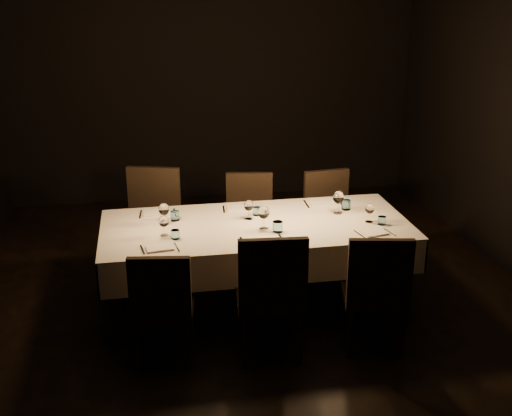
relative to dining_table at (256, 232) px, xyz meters
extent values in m
cube|color=black|center=(0.00, 0.00, -0.69)|extent=(5.00, 6.00, 0.01)
cube|color=black|center=(0.00, 3.00, 0.81)|extent=(5.00, 0.01, 3.00)
cube|color=black|center=(0.00, -3.00, 0.81)|extent=(5.00, 0.01, 3.00)
cube|color=black|center=(0.00, 0.00, 0.04)|extent=(2.40, 1.00, 0.04)
cylinder|color=black|center=(-1.12, -0.42, -0.33)|extent=(0.07, 0.07, 0.71)
cylinder|color=black|center=(-1.12, 0.42, -0.33)|extent=(0.07, 0.07, 0.71)
cylinder|color=black|center=(1.12, -0.42, -0.33)|extent=(0.07, 0.07, 0.71)
cylinder|color=black|center=(1.12, 0.42, -0.33)|extent=(0.07, 0.07, 0.71)
cube|color=beige|center=(0.00, 0.00, 0.07)|extent=(2.52, 1.12, 0.01)
cube|color=beige|center=(0.00, 0.55, -0.08)|extent=(2.52, 0.01, 0.28)
cube|color=beige|center=(0.00, -0.55, -0.08)|extent=(2.52, 0.01, 0.28)
cube|color=beige|center=(1.25, 0.00, -0.08)|extent=(0.01, 1.12, 0.28)
cube|color=beige|center=(-1.25, 0.00, -0.08)|extent=(0.01, 1.12, 0.28)
cylinder|color=black|center=(-0.60, -0.50, -0.50)|extent=(0.04, 0.04, 0.37)
cylinder|color=black|center=(-0.65, -0.85, -0.50)|extent=(0.04, 0.04, 0.37)
cylinder|color=black|center=(-0.94, -0.45, -0.50)|extent=(0.04, 0.04, 0.37)
cylinder|color=black|center=(-0.99, -0.80, -0.50)|extent=(0.04, 0.04, 0.37)
cube|color=black|center=(-0.79, -0.65, -0.29)|extent=(0.49, 0.49, 0.06)
cube|color=black|center=(-0.82, -0.83, -0.02)|extent=(0.43, 0.11, 0.47)
cube|color=silver|center=(-0.80, -0.38, 0.08)|extent=(0.21, 0.15, 0.01)
cube|color=silver|center=(-0.93, -0.38, 0.08)|extent=(0.04, 0.18, 0.01)
cube|color=silver|center=(-0.67, -0.38, 0.08)|extent=(0.04, 0.18, 0.01)
cylinder|color=#B8E0F2|center=(-0.67, -0.20, 0.11)|extent=(0.07, 0.07, 0.07)
cylinder|color=white|center=(-0.75, -0.12, 0.08)|extent=(0.06, 0.06, 0.00)
cylinder|color=white|center=(-0.75, -0.12, 0.12)|extent=(0.01, 0.01, 0.08)
ellipsoid|color=white|center=(-0.75, -0.12, 0.19)|extent=(0.08, 0.08, 0.09)
cylinder|color=black|center=(0.19, -0.52, -0.48)|extent=(0.04, 0.04, 0.42)
cylinder|color=black|center=(0.16, -0.93, -0.48)|extent=(0.04, 0.04, 0.42)
cylinder|color=black|center=(-0.21, -0.49, -0.48)|extent=(0.04, 0.04, 0.42)
cylinder|color=black|center=(-0.25, -0.89, -0.48)|extent=(0.04, 0.04, 0.42)
cube|color=black|center=(-0.03, -0.71, -0.23)|extent=(0.52, 0.52, 0.06)
cube|color=black|center=(-0.05, -0.92, 0.06)|extent=(0.49, 0.09, 0.53)
cube|color=silver|center=(-0.01, -0.38, 0.08)|extent=(0.25, 0.16, 0.02)
cube|color=silver|center=(-0.17, -0.38, 0.08)|extent=(0.03, 0.22, 0.01)
cube|color=silver|center=(0.14, -0.38, 0.08)|extent=(0.03, 0.22, 0.01)
cylinder|color=#B8E0F2|center=(0.14, -0.20, 0.12)|extent=(0.08, 0.08, 0.09)
cylinder|color=white|center=(0.04, -0.12, 0.08)|extent=(0.07, 0.07, 0.00)
cylinder|color=white|center=(0.04, -0.12, 0.13)|extent=(0.01, 0.01, 0.09)
ellipsoid|color=white|center=(0.04, -0.12, 0.22)|extent=(0.10, 0.10, 0.11)
cylinder|color=black|center=(0.98, -0.60, -0.49)|extent=(0.04, 0.04, 0.40)
cylinder|color=black|center=(0.91, -0.97, -0.49)|extent=(0.04, 0.04, 0.40)
cylinder|color=black|center=(0.61, -0.53, -0.49)|extent=(0.04, 0.04, 0.40)
cylinder|color=black|center=(0.54, -0.90, -0.49)|extent=(0.04, 0.04, 0.40)
cube|color=black|center=(0.76, -0.75, -0.26)|extent=(0.54, 0.54, 0.06)
cube|color=black|center=(0.72, -0.95, 0.02)|extent=(0.46, 0.14, 0.50)
cube|color=silver|center=(0.89, -0.38, 0.08)|extent=(0.22, 0.16, 0.01)
cube|color=silver|center=(0.76, -0.38, 0.08)|extent=(0.05, 0.18, 0.01)
cube|color=silver|center=(1.01, -0.38, 0.08)|extent=(0.05, 0.18, 0.01)
cylinder|color=#B8E0F2|center=(1.01, -0.20, 0.11)|extent=(0.06, 0.06, 0.07)
cylinder|color=white|center=(0.93, -0.12, 0.08)|extent=(0.06, 0.06, 0.00)
cylinder|color=white|center=(0.93, -0.12, 0.12)|extent=(0.01, 0.01, 0.08)
ellipsoid|color=white|center=(0.93, -0.12, 0.19)|extent=(0.08, 0.08, 0.09)
cylinder|color=black|center=(-1.12, 0.55, -0.47)|extent=(0.04, 0.04, 0.43)
cylinder|color=black|center=(-1.00, 0.95, -0.47)|extent=(0.04, 0.04, 0.43)
cylinder|color=black|center=(-0.72, 0.44, -0.47)|extent=(0.04, 0.04, 0.43)
cylinder|color=black|center=(-0.61, 0.83, -0.47)|extent=(0.04, 0.04, 0.43)
cube|color=black|center=(-0.86, 0.69, -0.23)|extent=(0.61, 0.61, 0.06)
cube|color=black|center=(-0.80, 0.90, 0.07)|extent=(0.49, 0.19, 0.54)
cube|color=silver|center=(-0.79, 0.38, 0.08)|extent=(0.23, 0.16, 0.02)
cube|color=silver|center=(-0.93, 0.38, 0.08)|extent=(0.03, 0.20, 0.01)
cube|color=silver|center=(-0.65, 0.38, 0.08)|extent=(0.03, 0.20, 0.01)
cylinder|color=#B8E0F2|center=(-0.65, 0.20, 0.11)|extent=(0.07, 0.07, 0.08)
cylinder|color=white|center=(-0.74, 0.12, 0.08)|extent=(0.07, 0.07, 0.00)
cylinder|color=white|center=(-0.74, 0.12, 0.12)|extent=(0.01, 0.01, 0.09)
ellipsoid|color=white|center=(-0.74, 0.12, 0.21)|extent=(0.09, 0.09, 0.10)
cylinder|color=black|center=(-0.14, 0.57, -0.49)|extent=(0.04, 0.04, 0.39)
cylinder|color=black|center=(-0.08, 0.93, -0.49)|extent=(0.04, 0.04, 0.39)
cylinder|color=black|center=(0.22, 0.52, -0.49)|extent=(0.04, 0.04, 0.39)
cylinder|color=black|center=(0.28, 0.87, -0.49)|extent=(0.04, 0.04, 0.39)
cube|color=black|center=(0.07, 0.72, -0.27)|extent=(0.51, 0.51, 0.06)
cube|color=black|center=(0.10, 0.91, 0.00)|extent=(0.45, 0.12, 0.48)
cube|color=silver|center=(-0.09, 0.38, 0.08)|extent=(0.21, 0.14, 0.01)
cube|color=silver|center=(-0.22, 0.38, 0.08)|extent=(0.03, 0.18, 0.01)
cube|color=silver|center=(0.04, 0.38, 0.08)|extent=(0.03, 0.18, 0.01)
cylinder|color=#B8E0F2|center=(0.04, 0.20, 0.11)|extent=(0.07, 0.07, 0.07)
cylinder|color=white|center=(-0.04, 0.12, 0.08)|extent=(0.06, 0.06, 0.00)
cylinder|color=white|center=(-0.04, 0.12, 0.12)|extent=(0.01, 0.01, 0.08)
ellipsoid|color=white|center=(-0.04, 0.12, 0.20)|extent=(0.08, 0.08, 0.09)
cylinder|color=black|center=(0.69, 0.45, -0.49)|extent=(0.04, 0.04, 0.39)
cylinder|color=black|center=(0.66, 0.81, -0.49)|extent=(0.04, 0.04, 0.39)
cylinder|color=black|center=(1.06, 0.48, -0.49)|extent=(0.04, 0.04, 0.39)
cylinder|color=black|center=(1.02, 0.85, -0.49)|extent=(0.04, 0.04, 0.39)
cube|color=black|center=(0.86, 0.65, -0.27)|extent=(0.48, 0.48, 0.06)
cube|color=black|center=(0.84, 0.84, 0.00)|extent=(0.45, 0.09, 0.49)
cube|color=silver|center=(0.68, 0.38, 0.08)|extent=(0.24, 0.16, 0.02)
cube|color=silver|center=(0.53, 0.38, 0.08)|extent=(0.02, 0.22, 0.01)
cube|color=silver|center=(0.83, 0.38, 0.08)|extent=(0.02, 0.22, 0.01)
cylinder|color=#B8E0F2|center=(0.83, 0.20, 0.12)|extent=(0.08, 0.08, 0.09)
cylinder|color=white|center=(0.74, 0.12, 0.08)|extent=(0.07, 0.07, 0.00)
cylinder|color=white|center=(0.74, 0.12, 0.13)|extent=(0.01, 0.01, 0.09)
ellipsoid|color=white|center=(0.74, 0.12, 0.22)|extent=(0.10, 0.10, 0.11)
camera|label=1|loc=(-0.87, -4.83, 1.99)|focal=45.00mm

